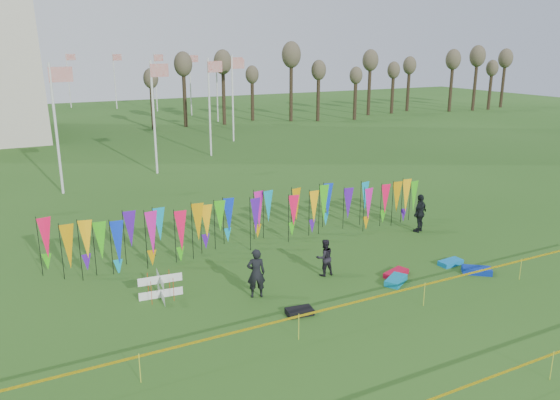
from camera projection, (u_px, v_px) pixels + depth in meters
name	position (u px, v px, depth m)	size (l,w,h in m)	color
ground	(334.00, 308.00, 19.39)	(160.00, 160.00, 0.00)	#224A14
banner_row	(257.00, 215.00, 25.17)	(18.64, 0.64, 2.34)	black
caution_tape_near	(351.00, 304.00, 17.94)	(26.00, 0.02, 0.90)	yellow
caution_tape_far	(467.00, 388.00, 13.58)	(26.00, 0.02, 0.90)	yellow
tree_line	(360.00, 68.00, 69.41)	(53.92, 1.92, 7.84)	#372B1B
box_kite	(161.00, 287.00, 20.01)	(0.82, 0.82, 0.91)	red
person_left	(256.00, 273.00, 19.99)	(0.69, 0.50, 1.88)	black
person_mid	(324.00, 257.00, 21.94)	(0.75, 0.46, 1.53)	black
person_right	(420.00, 213.00, 27.06)	(1.13, 0.64, 1.93)	black
kite_bag_turquoise	(396.00, 280.00, 21.37)	(1.12, 0.56, 0.22)	#0B80AF
kite_bag_blue	(477.00, 270.00, 22.30)	(1.15, 0.60, 0.24)	#092B9E
kite_bag_red	(396.00, 273.00, 22.04)	(1.13, 0.52, 0.21)	#BA0C2D
kite_bag_black	(299.00, 312.00, 18.88)	(0.92, 0.53, 0.21)	black
kite_bag_teal	(451.00, 263.00, 23.15)	(1.06, 0.50, 0.20)	#0E77C7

